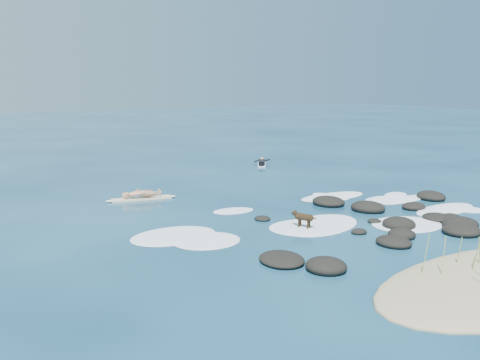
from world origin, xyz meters
TOP-DOWN VIEW (x-y plane):
  - ground at (0.00, 0.00)m, footprint 160.00×160.00m
  - reef_rocks at (1.84, -2.52)m, footprint 12.48×7.62m
  - breaking_foam at (0.59, -0.57)m, footprint 14.54×7.57m
  - standing_surfer_rig at (-4.38, 6.36)m, footprint 3.16×1.06m
  - paddling_surfer_rig at (5.93, 11.75)m, footprint 1.69×2.07m
  - dog at (-1.34, -1.28)m, footprint 0.53×0.99m

SIDE VIEW (x-z plane):
  - ground at x=0.00m, z-range 0.00..0.00m
  - breaking_foam at x=0.59m, z-range -0.05..0.07m
  - reef_rocks at x=1.84m, z-range -0.16..0.38m
  - paddling_surfer_rig at x=5.93m, z-range -0.06..0.34m
  - dog at x=-1.34m, z-range 0.11..0.77m
  - standing_surfer_rig at x=-4.38m, z-range -0.19..1.61m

